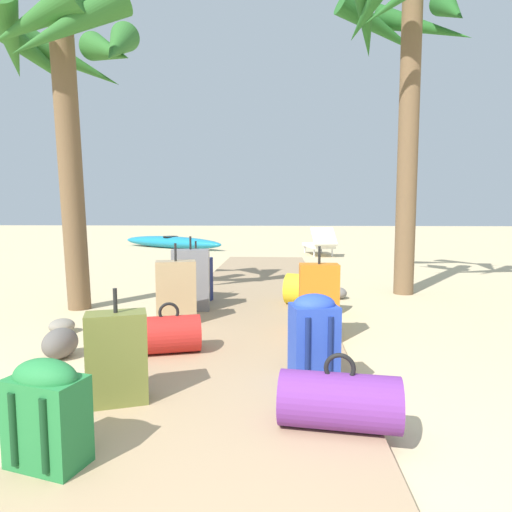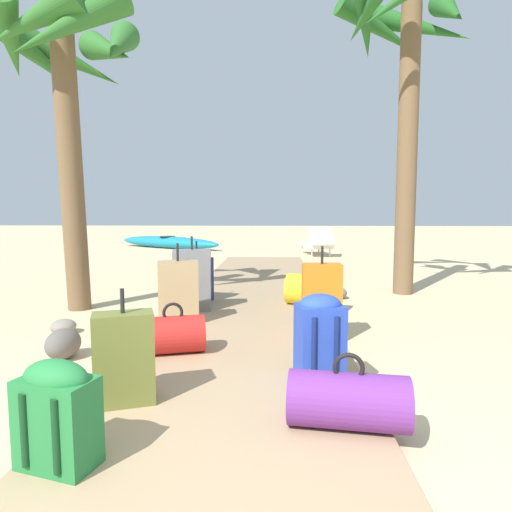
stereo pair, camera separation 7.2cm
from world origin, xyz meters
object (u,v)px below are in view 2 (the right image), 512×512
object	(u,v)px
suitcase_olive	(124,358)
palm_tree_near_left	(65,67)
suitcase_navy	(197,279)
duffel_bag_yellow	(312,290)
duffel_bag_purple	(348,400)
lounge_chair	(317,243)
suitcase_tan	(178,292)
kayak	(168,242)
backpack_blue	(320,335)
duffel_bag_red	(173,334)
suitcase_orange	(321,298)
backpack_green	(57,411)
palm_tree_near_right	(409,40)
suitcase_grey	(192,280)

from	to	relation	value
suitcase_olive	palm_tree_near_left	bearing A→B (deg)	119.85
palm_tree_near_left	suitcase_navy	bearing A→B (deg)	10.82
duffel_bag_yellow	suitcase_navy	xyz separation A→B (m)	(-1.43, 0.21, 0.09)
duffel_bag_purple	lounge_chair	bearing A→B (deg)	85.67
duffel_bag_purple	lounge_chair	world-z (taller)	lounge_chair
duffel_bag_purple	suitcase_tan	distance (m)	2.51
kayak	suitcase_tan	bearing A→B (deg)	-75.54
backpack_blue	duffel_bag_red	bearing A→B (deg)	154.30
kayak	suitcase_orange	bearing A→B (deg)	-68.64
backpack_blue	duffel_bag_purple	bearing A→B (deg)	-82.30
suitcase_orange	duffel_bag_purple	distance (m)	1.82
backpack_green	palm_tree_near_right	size ratio (longest dim) A/B	0.11
backpack_blue	suitcase_navy	size ratio (longest dim) A/B	0.78
duffel_bag_yellow	suitcase_olive	size ratio (longest dim) A/B	1.01
duffel_bag_purple	backpack_green	bearing A→B (deg)	-162.95
suitcase_grey	suitcase_tan	world-z (taller)	suitcase_grey
suitcase_navy	palm_tree_near_right	world-z (taller)	palm_tree_near_right
duffel_bag_red	palm_tree_near_left	xyz separation A→B (m)	(-1.63, 1.78, 2.62)
suitcase_tan	palm_tree_near_left	bearing A→B (deg)	149.82
palm_tree_near_right	kayak	xyz separation A→B (m)	(-5.31, 7.53, -3.38)
lounge_chair	suitcase_tan	bearing A→B (deg)	-105.40
suitcase_olive	suitcase_grey	distance (m)	2.43
suitcase_grey	suitcase_navy	bearing A→B (deg)	94.99
suitcase_orange	palm_tree_near_right	distance (m)	4.24
suitcase_tan	suitcase_navy	size ratio (longest dim) A/B	1.08
suitcase_orange	duffel_bag_red	world-z (taller)	suitcase_orange
duffel_bag_yellow	suitcase_olive	distance (m)	3.08
suitcase_navy	palm_tree_near_right	size ratio (longest dim) A/B	0.17
suitcase_grey	duffel_bag_purple	size ratio (longest dim) A/B	1.29
duffel_bag_yellow	duffel_bag_red	bearing A→B (deg)	-124.15
duffel_bag_purple	suitcase_tan	size ratio (longest dim) A/B	0.81
suitcase_olive	suitcase_navy	size ratio (longest dim) A/B	0.91
suitcase_grey	palm_tree_near_left	world-z (taller)	palm_tree_near_left
backpack_blue	palm_tree_near_left	bearing A→B (deg)	139.71
palm_tree_near_right	suitcase_olive	bearing A→B (deg)	-124.09
suitcase_navy	kayak	size ratio (longest dim) A/B	0.19
duffel_bag_purple	suitcase_navy	distance (m)	3.51
suitcase_grey	suitcase_orange	distance (m)	1.62
backpack_blue	duffel_bag_purple	distance (m)	0.66
duffel_bag_red	kayak	distance (m)	10.96
palm_tree_near_right	lounge_chair	size ratio (longest dim) A/B	2.76
suitcase_navy	kayak	world-z (taller)	suitcase_navy
duffel_bag_yellow	lounge_chair	distance (m)	6.71
suitcase_olive	suitcase_navy	distance (m)	2.99
suitcase_navy	backpack_green	bearing A→B (deg)	-89.48
backpack_blue	palm_tree_near_right	size ratio (longest dim) A/B	0.13
suitcase_grey	duffel_bag_red	bearing A→B (deg)	-85.04
duffel_bag_red	suitcase_tan	world-z (taller)	suitcase_tan
duffel_bag_purple	kayak	xyz separation A→B (m)	(-3.86, 11.80, -0.04)
backpack_blue	duffel_bag_red	xyz separation A→B (m)	(-1.11, 0.53, -0.16)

